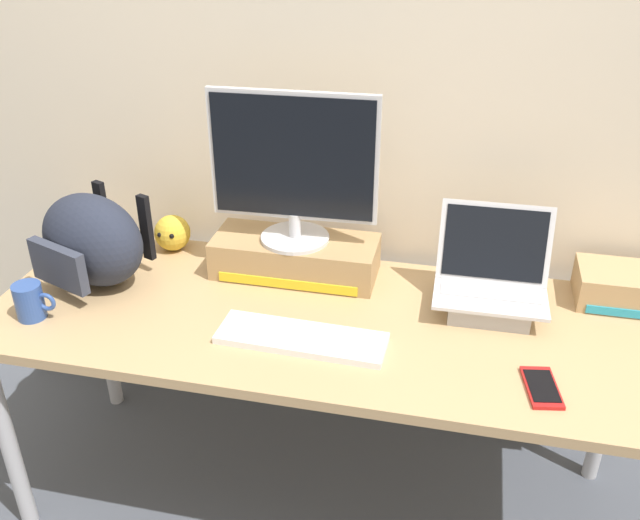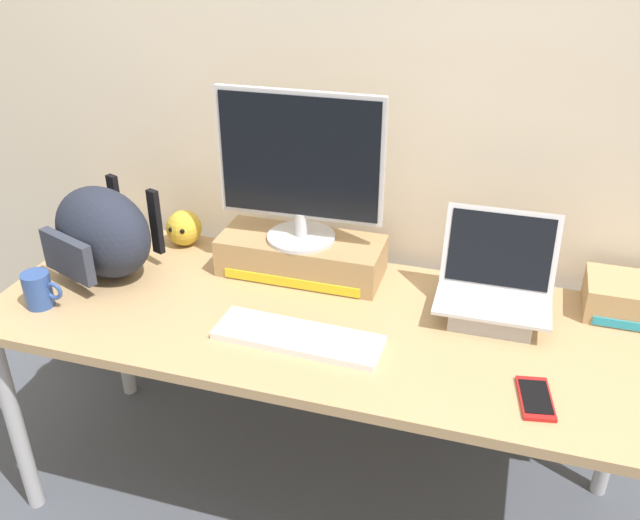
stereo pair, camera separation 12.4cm
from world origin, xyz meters
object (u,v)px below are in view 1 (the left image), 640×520
object	(u,v)px
toner_box_cyan	(634,288)
coffee_mug	(30,301)
desktop_monitor	(294,168)
open_laptop	(490,291)
messenger_backpack	(92,240)
toner_box_yellow	(295,256)
plush_toy	(172,233)
cell_phone	(542,387)
external_keyboard	(302,338)

from	to	relation	value
toner_box_cyan	coffee_mug	bearing A→B (deg)	-164.88
desktop_monitor	coffee_mug	size ratio (longest dim) A/B	4.06
open_laptop	toner_box_cyan	xyz separation A→B (m)	(0.40, 0.12, -0.01)
desktop_monitor	messenger_backpack	world-z (taller)	desktop_monitor
toner_box_yellow	desktop_monitor	distance (m)	0.29
plush_toy	messenger_backpack	bearing A→B (deg)	-120.30
plush_toy	coffee_mug	bearing A→B (deg)	-115.52
toner_box_yellow	desktop_monitor	xyz separation A→B (m)	(0.00, -0.00, 0.29)
open_laptop	plush_toy	distance (m)	1.03
desktop_monitor	cell_phone	xyz separation A→B (m)	(0.72, -0.41, -0.34)
messenger_backpack	external_keyboard	bearing A→B (deg)	6.49
messenger_backpack	open_laptop	bearing A→B (deg)	25.65
toner_box_yellow	plush_toy	bearing A→B (deg)	171.10
cell_phone	external_keyboard	bearing A→B (deg)	163.77
coffee_mug	cell_phone	bearing A→B (deg)	-0.55
messenger_backpack	plush_toy	size ratio (longest dim) A/B	3.46
toner_box_cyan	cell_phone	bearing A→B (deg)	-120.85
cell_phone	plush_toy	bearing A→B (deg)	147.13
desktop_monitor	toner_box_cyan	size ratio (longest dim) A/B	1.54
toner_box_cyan	open_laptop	bearing A→B (deg)	-163.44
cell_phone	plush_toy	distance (m)	1.25
plush_toy	toner_box_cyan	size ratio (longest dim) A/B	0.37
desktop_monitor	open_laptop	distance (m)	0.66
open_laptop	toner_box_cyan	distance (m)	0.42
messenger_backpack	plush_toy	bearing A→B (deg)	80.35
messenger_backpack	toner_box_yellow	bearing A→B (deg)	37.64
messenger_backpack	plush_toy	xyz separation A→B (m)	(0.14, 0.24, -0.08)
desktop_monitor	external_keyboard	xyz separation A→B (m)	(0.10, -0.35, -0.34)
toner_box_yellow	cell_phone	world-z (taller)	toner_box_yellow
desktop_monitor	plush_toy	bearing A→B (deg)	168.84
cell_phone	toner_box_cyan	xyz separation A→B (m)	(0.27, 0.46, 0.04)
plush_toy	toner_box_cyan	world-z (taller)	plush_toy
external_keyboard	cell_phone	distance (m)	0.62
desktop_monitor	messenger_backpack	bearing A→B (deg)	-165.23
desktop_monitor	toner_box_cyan	xyz separation A→B (m)	(0.99, 0.05, -0.30)
external_keyboard	coffee_mug	distance (m)	0.76
toner_box_yellow	plush_toy	size ratio (longest dim) A/B	4.25
external_keyboard	plush_toy	bearing A→B (deg)	144.27
messenger_backpack	coffee_mug	world-z (taller)	messenger_backpack
open_laptop	toner_box_yellow	bearing A→B (deg)	171.99
open_laptop	toner_box_cyan	bearing A→B (deg)	15.77
messenger_backpack	cell_phone	bearing A→B (deg)	10.30
plush_toy	external_keyboard	bearing A→B (deg)	-37.67
toner_box_yellow	messenger_backpack	xyz separation A→B (m)	(-0.58, -0.18, 0.08)
toner_box_yellow	cell_phone	bearing A→B (deg)	-29.87
toner_box_cyan	toner_box_yellow	bearing A→B (deg)	-177.33
coffee_mug	open_laptop	bearing A→B (deg)	14.65
desktop_monitor	external_keyboard	world-z (taller)	desktop_monitor
desktop_monitor	coffee_mug	distance (m)	0.82
plush_toy	toner_box_cyan	distance (m)	1.42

